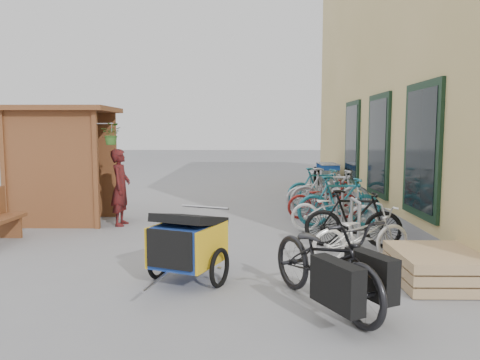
{
  "coord_description": "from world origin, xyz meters",
  "views": [
    {
      "loc": [
        0.61,
        -7.14,
        1.91
      ],
      "look_at": [
        0.5,
        1.5,
        1.0
      ],
      "focal_mm": 35.0,
      "sensor_mm": 36.0,
      "label": 1
    }
  ],
  "objects_px": {
    "person_kiosk": "(121,187)",
    "bike_7": "(320,188)",
    "cargo_bike": "(327,262)",
    "bike_2": "(334,210)",
    "kiosk": "(58,148)",
    "bike_1": "(353,219)",
    "child_trailer": "(188,242)",
    "bike_3": "(340,202)",
    "bike_0": "(361,234)",
    "bike_5": "(330,192)",
    "bike_6": "(318,192)",
    "bike_4": "(323,200)",
    "shopping_carts": "(325,176)",
    "pallet_stack": "(436,267)"
  },
  "relations": [
    {
      "from": "cargo_bike",
      "to": "bike_1",
      "type": "distance_m",
      "value": 2.81
    },
    {
      "from": "shopping_carts",
      "to": "bike_0",
      "type": "height_order",
      "value": "shopping_carts"
    },
    {
      "from": "bike_3",
      "to": "bike_5",
      "type": "distance_m",
      "value": 1.16
    },
    {
      "from": "bike_6",
      "to": "kiosk",
      "type": "bearing_deg",
      "value": 94.08
    },
    {
      "from": "kiosk",
      "to": "bike_0",
      "type": "bearing_deg",
      "value": -27.61
    },
    {
      "from": "kiosk",
      "to": "person_kiosk",
      "type": "relative_size",
      "value": 1.61
    },
    {
      "from": "bike_0",
      "to": "bike_5",
      "type": "height_order",
      "value": "bike_5"
    },
    {
      "from": "bike_1",
      "to": "bike_7",
      "type": "distance_m",
      "value": 4.01
    },
    {
      "from": "bike_3",
      "to": "bike_4",
      "type": "bearing_deg",
      "value": 8.61
    },
    {
      "from": "bike_5",
      "to": "bike_7",
      "type": "bearing_deg",
      "value": 2.39
    },
    {
      "from": "bike_4",
      "to": "bike_7",
      "type": "height_order",
      "value": "bike_7"
    },
    {
      "from": "kiosk",
      "to": "person_kiosk",
      "type": "height_order",
      "value": "kiosk"
    },
    {
      "from": "kiosk",
      "to": "bike_1",
      "type": "xyz_separation_m",
      "value": [
        5.65,
        -2.03,
        -1.08
      ]
    },
    {
      "from": "shopping_carts",
      "to": "bike_4",
      "type": "xyz_separation_m",
      "value": [
        -0.7,
        -3.89,
        -0.15
      ]
    },
    {
      "from": "bike_0",
      "to": "bike_7",
      "type": "distance_m",
      "value": 4.88
    },
    {
      "from": "shopping_carts",
      "to": "bike_2",
      "type": "distance_m",
      "value": 5.37
    },
    {
      "from": "bike_4",
      "to": "shopping_carts",
      "type": "bearing_deg",
      "value": -17.32
    },
    {
      "from": "bike_5",
      "to": "shopping_carts",
      "type": "bearing_deg",
      "value": -7.78
    },
    {
      "from": "pallet_stack",
      "to": "bike_7",
      "type": "relative_size",
      "value": 0.72
    },
    {
      "from": "pallet_stack",
      "to": "bike_6",
      "type": "xyz_separation_m",
      "value": [
        -0.62,
        5.57,
        0.22
      ]
    },
    {
      "from": "bike_1",
      "to": "pallet_stack",
      "type": "bearing_deg",
      "value": -153.87
    },
    {
      "from": "person_kiosk",
      "to": "bike_5",
      "type": "bearing_deg",
      "value": -75.82
    },
    {
      "from": "kiosk",
      "to": "bike_1",
      "type": "distance_m",
      "value": 6.1
    },
    {
      "from": "pallet_stack",
      "to": "bike_6",
      "type": "distance_m",
      "value": 5.61
    },
    {
      "from": "bike_0",
      "to": "bike_6",
      "type": "xyz_separation_m",
      "value": [
        0.09,
        4.61,
        0.02
      ]
    },
    {
      "from": "pallet_stack",
      "to": "bike_2",
      "type": "height_order",
      "value": "bike_2"
    },
    {
      "from": "bike_5",
      "to": "bike_0",
      "type": "bearing_deg",
      "value": 176.77
    },
    {
      "from": "pallet_stack",
      "to": "shopping_carts",
      "type": "xyz_separation_m",
      "value": [
        -0.0,
        8.26,
        0.36
      ]
    },
    {
      "from": "bike_0",
      "to": "cargo_bike",
      "type": "bearing_deg",
      "value": 138.06
    },
    {
      "from": "child_trailer",
      "to": "cargo_bike",
      "type": "height_order",
      "value": "cargo_bike"
    },
    {
      "from": "person_kiosk",
      "to": "pallet_stack",
      "type": "bearing_deg",
      "value": -125.26
    },
    {
      "from": "shopping_carts",
      "to": "bike_3",
      "type": "xyz_separation_m",
      "value": [
        -0.52,
        -4.78,
        -0.06
      ]
    },
    {
      "from": "bike_2",
      "to": "bike_5",
      "type": "distance_m",
      "value": 1.71
    },
    {
      "from": "bike_1",
      "to": "bike_2",
      "type": "height_order",
      "value": "bike_1"
    },
    {
      "from": "bike_6",
      "to": "bike_2",
      "type": "bearing_deg",
      "value": 164.94
    },
    {
      "from": "pallet_stack",
      "to": "bike_3",
      "type": "relative_size",
      "value": 0.71
    },
    {
      "from": "bike_0",
      "to": "bike_2",
      "type": "xyz_separation_m",
      "value": [
        -0.02,
        1.99,
        0.01
      ]
    },
    {
      "from": "person_kiosk",
      "to": "bike_5",
      "type": "relative_size",
      "value": 0.85
    },
    {
      "from": "kiosk",
      "to": "pallet_stack",
      "type": "relative_size",
      "value": 2.08
    },
    {
      "from": "child_trailer",
      "to": "person_kiosk",
      "type": "xyz_separation_m",
      "value": [
        -1.8,
        3.57,
        0.26
      ]
    },
    {
      "from": "pallet_stack",
      "to": "bike_3",
      "type": "xyz_separation_m",
      "value": [
        -0.52,
        3.48,
        0.3
      ]
    },
    {
      "from": "bike_7",
      "to": "child_trailer",
      "type": "bearing_deg",
      "value": 146.66
    },
    {
      "from": "bike_3",
      "to": "bike_6",
      "type": "distance_m",
      "value": 2.09
    },
    {
      "from": "cargo_bike",
      "to": "bike_2",
      "type": "bearing_deg",
      "value": 52.39
    },
    {
      "from": "bike_2",
      "to": "bike_6",
      "type": "xyz_separation_m",
      "value": [
        0.11,
        2.62,
        0.01
      ]
    },
    {
      "from": "person_kiosk",
      "to": "bike_7",
      "type": "height_order",
      "value": "person_kiosk"
    },
    {
      "from": "shopping_carts",
      "to": "bike_5",
      "type": "relative_size",
      "value": 1.0
    },
    {
      "from": "child_trailer",
      "to": "bike_3",
      "type": "xyz_separation_m",
      "value": [
        2.6,
        3.45,
        -0.01
      ]
    },
    {
      "from": "bike_3",
      "to": "bike_7",
      "type": "xyz_separation_m",
      "value": [
        -0.03,
        2.36,
        -0.01
      ]
    },
    {
      "from": "bike_1",
      "to": "kiosk",
      "type": "bearing_deg",
      "value": 77.42
    }
  ]
}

